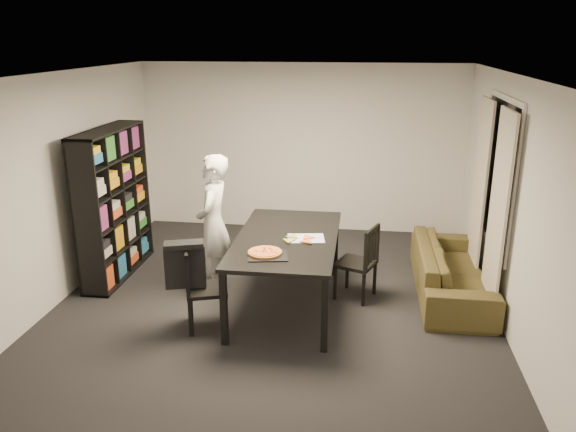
# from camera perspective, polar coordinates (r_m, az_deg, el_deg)

# --- Properties ---
(room) EXTENTS (5.01, 5.51, 2.61)m
(room) POSITION_cam_1_polar(r_m,az_deg,el_deg) (6.16, -1.46, 2.03)
(room) COLOR black
(room) RESTS_ON ground
(window_pane) EXTENTS (0.02, 1.40, 1.60)m
(window_pane) POSITION_cam_1_polar(r_m,az_deg,el_deg) (6.79, 20.64, 4.12)
(window_pane) COLOR black
(window_pane) RESTS_ON room
(window_frame) EXTENTS (0.03, 1.52, 1.72)m
(window_frame) POSITION_cam_1_polar(r_m,az_deg,el_deg) (6.79, 20.60, 4.12)
(window_frame) COLOR white
(window_frame) RESTS_ON room
(curtain_left) EXTENTS (0.03, 0.70, 2.25)m
(curtain_left) POSITION_cam_1_polar(r_m,az_deg,el_deg) (6.37, 20.52, 0.00)
(curtain_left) COLOR beige
(curtain_left) RESTS_ON room
(curtain_right) EXTENTS (0.03, 0.70, 2.25)m
(curtain_right) POSITION_cam_1_polar(r_m,az_deg,el_deg) (7.35, 18.86, 2.47)
(curtain_right) COLOR beige
(curtain_right) RESTS_ON room
(bookshelf) EXTENTS (0.35, 1.50, 1.90)m
(bookshelf) POSITION_cam_1_polar(r_m,az_deg,el_deg) (7.44, -17.30, 1.20)
(bookshelf) COLOR black
(bookshelf) RESTS_ON room
(dining_table) EXTENTS (1.11, 2.01, 0.84)m
(dining_table) POSITION_cam_1_polar(r_m,az_deg,el_deg) (6.29, -0.12, -2.78)
(dining_table) COLOR black
(dining_table) RESTS_ON room
(chair_left) EXTENTS (0.53, 0.53, 0.90)m
(chair_left) POSITION_cam_1_polar(r_m,az_deg,el_deg) (5.99, -9.13, -6.69)
(chair_left) COLOR black
(chair_left) RESTS_ON room
(chair_right) EXTENTS (0.54, 0.54, 0.90)m
(chair_right) POSITION_cam_1_polar(r_m,az_deg,el_deg) (6.60, 7.62, -4.25)
(chair_right) COLOR black
(chair_right) RESTS_ON room
(draped_jacket) EXTENTS (0.43, 0.29, 0.50)m
(draped_jacket) POSITION_cam_1_polar(r_m,az_deg,el_deg) (5.90, -10.44, -4.71)
(draped_jacket) COLOR black
(draped_jacket) RESTS_ON chair_left
(person) EXTENTS (0.41, 0.62, 1.68)m
(person) POSITION_cam_1_polar(r_m,az_deg,el_deg) (6.72, -7.58, -0.84)
(person) COLOR silver
(person) RESTS_ON room
(baking_tray) EXTENTS (0.45, 0.39, 0.01)m
(baking_tray) POSITION_cam_1_polar(r_m,az_deg,el_deg) (5.73, -2.05, -4.04)
(baking_tray) COLOR black
(baking_tray) RESTS_ON dining_table
(pepperoni_pizza) EXTENTS (0.35, 0.35, 0.03)m
(pepperoni_pizza) POSITION_cam_1_polar(r_m,az_deg,el_deg) (5.76, -2.36, -3.71)
(pepperoni_pizza) COLOR #AD6932
(pepperoni_pizza) RESTS_ON dining_table
(kitchen_towel) EXTENTS (0.44, 0.36, 0.01)m
(kitchen_towel) POSITION_cam_1_polar(r_m,az_deg,el_deg) (6.21, 1.84, -2.29)
(kitchen_towel) COLOR white
(kitchen_towel) RESTS_ON dining_table
(pizza_slices) EXTENTS (0.38, 0.32, 0.01)m
(pizza_slices) POSITION_cam_1_polar(r_m,az_deg,el_deg) (6.16, 1.11, -2.34)
(pizza_slices) COLOR gold
(pizza_slices) RESTS_ON dining_table
(sofa) EXTENTS (0.80, 2.04, 0.59)m
(sofa) POSITION_cam_1_polar(r_m,az_deg,el_deg) (7.03, 16.25, -5.32)
(sofa) COLOR #403619
(sofa) RESTS_ON room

